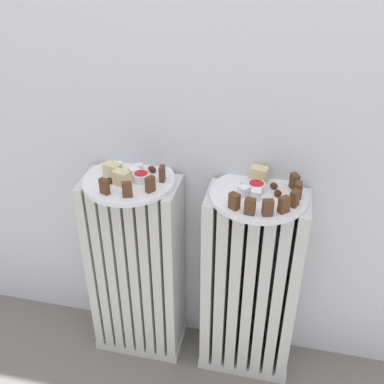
% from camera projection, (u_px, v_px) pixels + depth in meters
% --- Properties ---
extents(radiator_left, '(0.29, 0.15, 0.65)m').
position_uv_depth(radiator_left, '(137.00, 271.00, 1.44)').
color(radiator_left, silver).
rests_on(radiator_left, ground_plane).
extents(radiator_right, '(0.29, 0.15, 0.65)m').
position_uv_depth(radiator_right, '(250.00, 288.00, 1.37)').
color(radiator_right, silver).
rests_on(radiator_right, ground_plane).
extents(plate_left, '(0.26, 0.26, 0.01)m').
position_uv_depth(plate_left, '(129.00, 180.00, 1.26)').
color(plate_left, white).
rests_on(plate_left, radiator_left).
extents(plate_right, '(0.26, 0.26, 0.01)m').
position_uv_depth(plate_right, '(258.00, 195.00, 1.20)').
color(plate_right, white).
rests_on(plate_right, radiator_right).
extents(dark_cake_slice_left_0, '(0.03, 0.02, 0.04)m').
position_uv_depth(dark_cake_slice_left_0, '(104.00, 186.00, 1.18)').
color(dark_cake_slice_left_0, '#56351E').
rests_on(dark_cake_slice_left_0, plate_left).
extents(dark_cake_slice_left_1, '(0.03, 0.02, 0.04)m').
position_uv_depth(dark_cake_slice_left_1, '(127.00, 190.00, 1.17)').
color(dark_cake_slice_left_1, '#56351E').
rests_on(dark_cake_slice_left_1, plate_left).
extents(dark_cake_slice_left_2, '(0.03, 0.03, 0.04)m').
position_uv_depth(dark_cake_slice_left_2, '(150.00, 184.00, 1.19)').
color(dark_cake_slice_left_2, '#56351E').
rests_on(dark_cake_slice_left_2, plate_left).
extents(dark_cake_slice_left_3, '(0.02, 0.03, 0.04)m').
position_uv_depth(dark_cake_slice_left_3, '(162.00, 174.00, 1.24)').
color(dark_cake_slice_left_3, '#56351E').
rests_on(dark_cake_slice_left_3, plate_left).
extents(marble_cake_slice_left_0, '(0.05, 0.04, 0.04)m').
position_uv_depth(marble_cake_slice_left_0, '(122.00, 178.00, 1.22)').
color(marble_cake_slice_left_0, beige).
rests_on(marble_cake_slice_left_0, plate_left).
extents(marble_cake_slice_left_1, '(0.05, 0.04, 0.04)m').
position_uv_depth(marble_cake_slice_left_1, '(113.00, 170.00, 1.26)').
color(marble_cake_slice_left_1, beige).
rests_on(marble_cake_slice_left_1, plate_left).
extents(turkish_delight_left_0, '(0.04, 0.04, 0.03)m').
position_uv_depth(turkish_delight_left_0, '(134.00, 172.00, 1.26)').
color(turkish_delight_left_0, white).
rests_on(turkish_delight_left_0, plate_left).
extents(turkish_delight_left_1, '(0.03, 0.03, 0.02)m').
position_uv_depth(turkish_delight_left_1, '(118.00, 166.00, 1.30)').
color(turkish_delight_left_1, white).
rests_on(turkish_delight_left_1, plate_left).
extents(turkish_delight_left_2, '(0.03, 0.03, 0.02)m').
position_uv_depth(turkish_delight_left_2, '(139.00, 168.00, 1.29)').
color(turkish_delight_left_2, white).
rests_on(turkish_delight_left_2, plate_left).
extents(medjool_date_left_0, '(0.03, 0.03, 0.02)m').
position_uv_depth(medjool_date_left_0, '(152.00, 169.00, 1.29)').
color(medjool_date_left_0, '#3D1E0F').
rests_on(medjool_date_left_0, plate_left).
extents(medjool_date_left_1, '(0.03, 0.02, 0.02)m').
position_uv_depth(medjool_date_left_1, '(109.00, 181.00, 1.23)').
color(medjool_date_left_1, '#3D1E0F').
rests_on(medjool_date_left_1, plate_left).
extents(jam_bowl_left, '(0.05, 0.05, 0.03)m').
position_uv_depth(jam_bowl_left, '(141.00, 177.00, 1.24)').
color(jam_bowl_left, white).
rests_on(jam_bowl_left, plate_left).
extents(dark_cake_slice_right_0, '(0.03, 0.03, 0.04)m').
position_uv_depth(dark_cake_slice_right_0, '(234.00, 201.00, 1.12)').
color(dark_cake_slice_right_0, '#56351E').
rests_on(dark_cake_slice_right_0, plate_right).
extents(dark_cake_slice_right_1, '(0.03, 0.02, 0.04)m').
position_uv_depth(dark_cake_slice_right_1, '(250.00, 206.00, 1.10)').
color(dark_cake_slice_right_1, '#56351E').
rests_on(dark_cake_slice_right_1, plate_right).
extents(dark_cake_slice_right_2, '(0.03, 0.02, 0.04)m').
position_uv_depth(dark_cake_slice_right_2, '(268.00, 208.00, 1.10)').
color(dark_cake_slice_right_2, '#56351E').
rests_on(dark_cake_slice_right_2, plate_right).
extents(dark_cake_slice_right_3, '(0.03, 0.03, 0.04)m').
position_uv_depth(dark_cake_slice_right_3, '(284.00, 205.00, 1.11)').
color(dark_cake_slice_right_3, '#56351E').
rests_on(dark_cake_slice_right_3, plate_right).
extents(dark_cake_slice_right_4, '(0.03, 0.03, 0.04)m').
position_uv_depth(dark_cake_slice_right_4, '(295.00, 198.00, 1.13)').
color(dark_cake_slice_right_4, '#56351E').
rests_on(dark_cake_slice_right_4, plate_right).
extents(dark_cake_slice_right_5, '(0.02, 0.03, 0.04)m').
position_uv_depth(dark_cake_slice_right_5, '(298.00, 190.00, 1.17)').
color(dark_cake_slice_right_5, '#56351E').
rests_on(dark_cake_slice_right_5, plate_right).
extents(dark_cake_slice_right_6, '(0.03, 0.03, 0.04)m').
position_uv_depth(dark_cake_slice_right_6, '(294.00, 182.00, 1.20)').
color(dark_cake_slice_right_6, '#56351E').
rests_on(dark_cake_slice_right_6, plate_right).
extents(marble_cake_slice_right_0, '(0.05, 0.04, 0.04)m').
position_uv_depth(marble_cake_slice_right_0, '(259.00, 175.00, 1.23)').
color(marble_cake_slice_right_0, beige).
rests_on(marble_cake_slice_right_0, plate_right).
extents(turkish_delight_right_0, '(0.04, 0.04, 0.03)m').
position_uv_depth(turkish_delight_right_0, '(244.00, 191.00, 1.18)').
color(turkish_delight_right_0, white).
rests_on(turkish_delight_right_0, plate_right).
extents(turkish_delight_right_1, '(0.03, 0.03, 0.03)m').
position_uv_depth(turkish_delight_right_1, '(256.00, 194.00, 1.17)').
color(turkish_delight_right_1, white).
rests_on(turkish_delight_right_1, plate_right).
extents(medjool_date_right_0, '(0.02, 0.02, 0.02)m').
position_uv_depth(medjool_date_right_0, '(278.00, 193.00, 1.18)').
color(medjool_date_right_0, '#3D1E0F').
rests_on(medjool_date_right_0, plate_right).
extents(medjool_date_right_1, '(0.03, 0.03, 0.02)m').
position_uv_depth(medjool_date_right_1, '(274.00, 186.00, 1.21)').
color(medjool_date_right_1, '#3D1E0F').
rests_on(medjool_date_right_1, plate_right).
extents(jam_bowl_right, '(0.05, 0.05, 0.03)m').
position_uv_depth(jam_bowl_right, '(256.00, 187.00, 1.20)').
color(jam_bowl_right, white).
rests_on(jam_bowl_right, plate_right).
extents(fork, '(0.02, 0.10, 0.00)m').
position_uv_depth(fork, '(242.00, 191.00, 1.20)').
color(fork, '#B7B7BC').
rests_on(fork, plate_right).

